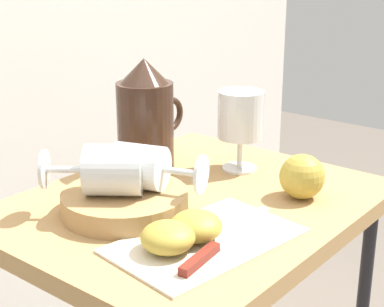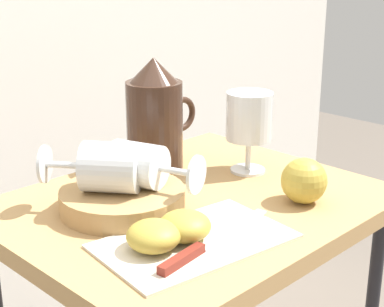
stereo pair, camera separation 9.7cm
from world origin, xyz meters
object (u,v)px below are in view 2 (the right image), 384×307
(apple_half_left, at_px, (154,236))
(table, at_px, (192,239))
(pitcher, at_px, (155,124))
(wine_glass_tipped_far, at_px, (140,165))
(apple_half_right, at_px, (185,226))
(knife, at_px, (201,248))
(apple_whole, at_px, (304,181))
(wine_glass_upright, at_px, (249,120))
(wine_glass_tipped_near, at_px, (108,167))
(basket_tray, at_px, (123,199))

(apple_half_left, bearing_deg, table, 29.05)
(table, distance_m, pitcher, 0.23)
(pitcher, xyz_separation_m, wine_glass_tipped_far, (-0.14, -0.12, -0.01))
(apple_half_right, relative_size, knife, 0.30)
(apple_half_left, relative_size, apple_whole, 1.00)
(table, xyz_separation_m, wine_glass_upright, (0.17, 0.02, 0.17))
(table, height_order, knife, knife)
(apple_half_right, bearing_deg, knife, -101.58)
(wine_glass_tipped_near, height_order, apple_whole, wine_glass_tipped_near)
(apple_half_right, bearing_deg, basket_tray, 86.68)
(apple_whole, bearing_deg, wine_glass_tipped_near, 141.98)
(wine_glass_tipped_near, relative_size, knife, 0.66)
(wine_glass_tipped_near, relative_size, apple_half_left, 2.17)
(apple_half_left, bearing_deg, basket_tray, 66.87)
(knife, bearing_deg, wine_glass_tipped_far, 75.45)
(apple_half_left, xyz_separation_m, apple_half_right, (0.05, -0.01, 0.00))
(wine_glass_upright, xyz_separation_m, apple_whole, (-0.05, -0.16, -0.06))
(basket_tray, bearing_deg, apple_half_left, -113.13)
(table, xyz_separation_m, basket_tray, (-0.10, 0.05, 0.09))
(pitcher, height_order, wine_glass_tipped_far, pitcher)
(pitcher, bearing_deg, wine_glass_tipped_far, -138.91)
(basket_tray, xyz_separation_m, wine_glass_tipped_near, (-0.02, 0.01, 0.06))
(basket_tray, xyz_separation_m, wine_glass_upright, (0.27, -0.03, 0.08))
(knife, bearing_deg, table, 48.83)
(apple_whole, bearing_deg, wine_glass_tipped_far, 138.70)
(wine_glass_tipped_near, distance_m, knife, 0.21)
(wine_glass_tipped_far, bearing_deg, pitcher, 41.09)
(table, bearing_deg, wine_glass_upright, 7.62)
(wine_glass_tipped_far, height_order, knife, wine_glass_tipped_far)
(table, relative_size, wine_glass_upright, 4.86)
(table, bearing_deg, apple_whole, -48.18)
(wine_glass_tipped_far, relative_size, apple_whole, 2.13)
(pitcher, distance_m, wine_glass_tipped_near, 0.22)
(apple_half_left, relative_size, knife, 0.30)
(apple_half_right, xyz_separation_m, apple_whole, (0.23, -0.04, 0.01))
(basket_tray, xyz_separation_m, apple_whole, (0.22, -0.18, 0.02))
(basket_tray, xyz_separation_m, apple_half_left, (-0.06, -0.14, 0.01))
(knife, bearing_deg, wine_glass_tipped_near, 90.59)
(wine_glass_upright, xyz_separation_m, wine_glass_tipped_far, (-0.24, 0.02, -0.03))
(pitcher, bearing_deg, apple_half_left, -132.34)
(table, relative_size, apple_half_left, 9.70)
(wine_glass_upright, bearing_deg, table, -172.38)
(basket_tray, bearing_deg, wine_glass_upright, -5.49)
(apple_whole, bearing_deg, table, 131.82)
(wine_glass_upright, xyz_separation_m, apple_half_left, (-0.33, -0.11, -0.07))
(wine_glass_upright, height_order, apple_half_right, wine_glass_upright)
(wine_glass_upright, bearing_deg, pitcher, 126.91)
(apple_half_right, relative_size, apple_whole, 1.00)
(table, height_order, wine_glass_upright, wine_glass_upright)
(pitcher, height_order, apple_half_right, pitcher)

